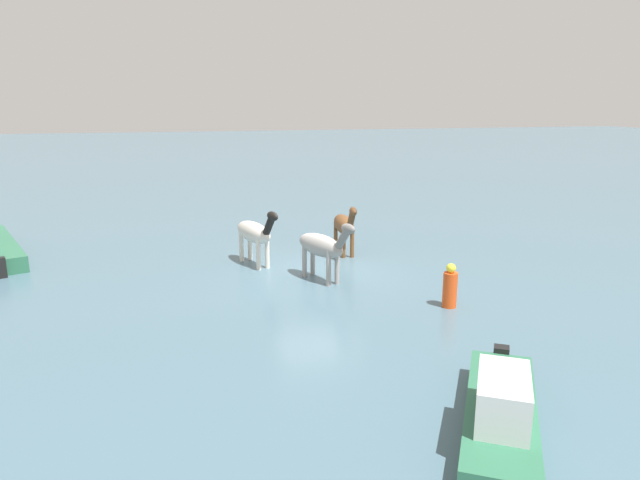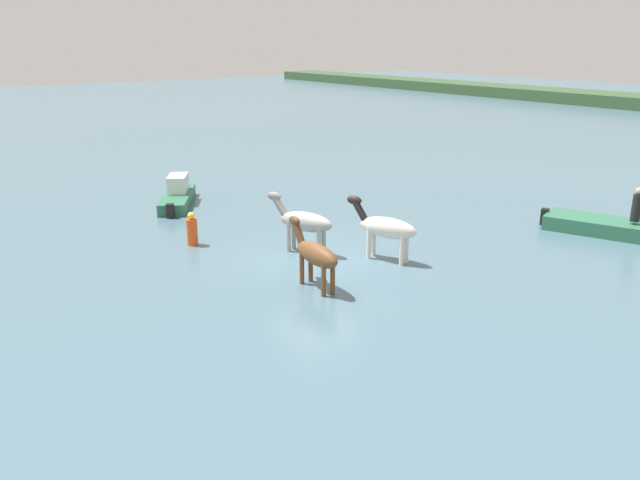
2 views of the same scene
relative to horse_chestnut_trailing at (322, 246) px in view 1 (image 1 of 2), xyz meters
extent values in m
plane|color=#476675|center=(0.79, -0.03, -1.04)|extent=(168.40, 168.40, 0.00)
ellipsoid|color=#9E9993|center=(0.08, 0.03, 0.01)|extent=(1.96, 1.26, 0.64)
cylinder|color=#9E9993|center=(-0.38, -0.33, -0.51)|extent=(0.14, 0.14, 1.05)
cylinder|color=#9E9993|center=(-0.50, -0.05, -0.51)|extent=(0.14, 0.14, 1.05)
cylinder|color=#9E9993|center=(0.66, 0.12, -0.51)|extent=(0.14, 0.14, 1.05)
cylinder|color=#9E9993|center=(0.54, 0.40, -0.51)|extent=(0.14, 0.14, 1.05)
cylinder|color=slate|center=(-0.84, -0.36, 0.42)|extent=(0.62, 0.43, 0.70)
ellipsoid|color=slate|center=(-1.03, -0.44, 0.71)|extent=(0.56, 0.41, 0.28)
ellipsoid|color=silver|center=(2.18, 1.65, 0.03)|extent=(2.00, 1.18, 0.65)
cylinder|color=silver|center=(1.69, 1.31, -0.51)|extent=(0.14, 0.14, 1.06)
cylinder|color=silver|center=(1.58, 1.61, -0.51)|extent=(0.14, 0.14, 1.06)
cylinder|color=silver|center=(2.77, 1.70, -0.51)|extent=(0.14, 0.14, 1.06)
cylinder|color=silver|center=(2.67, 2.00, -0.51)|extent=(0.14, 0.14, 1.06)
cylinder|color=black|center=(1.22, 1.31, 0.44)|extent=(0.63, 0.41, 0.71)
ellipsoid|color=black|center=(1.03, 1.24, 0.74)|extent=(0.57, 0.39, 0.28)
ellipsoid|color=brown|center=(2.76, -1.49, -0.03)|extent=(1.85, 0.63, 0.61)
cylinder|color=brown|center=(2.20, -1.61, -0.53)|extent=(0.13, 0.13, 1.01)
cylinder|color=brown|center=(2.22, -1.32, -0.53)|extent=(0.13, 0.13, 1.01)
cylinder|color=brown|center=(3.30, -1.67, -0.53)|extent=(0.13, 0.13, 1.01)
cylinder|color=brown|center=(3.31, -1.37, -0.53)|extent=(0.13, 0.13, 1.01)
cylinder|color=#50311A|center=(1.79, -1.45, 0.37)|extent=(0.57, 0.24, 0.67)
ellipsoid|color=#50311A|center=(1.60, -1.44, 0.64)|extent=(0.51, 0.24, 0.27)
cube|color=black|center=(2.71, 9.06, -0.78)|extent=(0.32, 0.35, 0.71)
cube|color=#2D6B4C|center=(-8.12, -0.71, -0.88)|extent=(3.78, 2.92, 0.61)
cube|color=silver|center=(-8.50, -0.47, -0.22)|extent=(1.55, 1.36, 0.70)
cube|color=black|center=(-6.43, -1.78, -0.81)|extent=(0.35, 0.36, 0.66)
cylinder|color=#E54C19|center=(-2.88, -2.55, -0.59)|extent=(0.36, 0.36, 0.90)
sphere|color=yellow|center=(-2.88, -2.55, -0.02)|extent=(0.24, 0.24, 0.24)
camera|label=1|loc=(-15.10, 4.06, 4.03)|focal=31.80mm
camera|label=2|loc=(15.91, -11.14, 5.64)|focal=35.47mm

